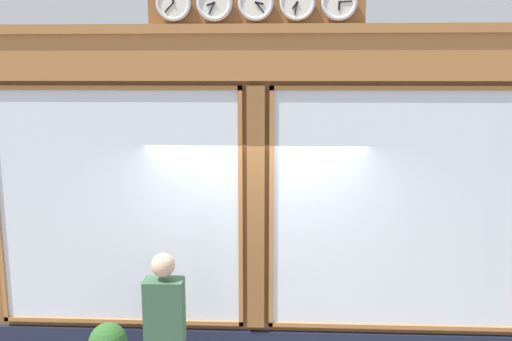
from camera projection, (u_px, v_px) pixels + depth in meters
The scene contains 2 objects.
shop_facade at pixel (256, 192), 6.24m from camera, with size 6.41×0.42×4.32m.
pedestrian at pixel (165, 332), 4.98m from camera, with size 0.37×0.23×1.69m.
Camera 1 is at (-0.27, 5.96, 3.28)m, focal length 37.69 mm.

